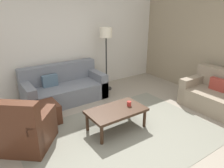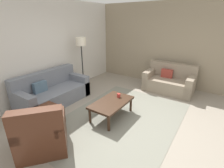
{
  "view_description": "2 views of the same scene",
  "coord_description": "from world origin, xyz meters",
  "px_view_note": "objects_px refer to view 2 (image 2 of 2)",
  "views": [
    {
      "loc": [
        -2.06,
        -2.64,
        2.28
      ],
      "look_at": [
        0.16,
        0.6,
        0.78
      ],
      "focal_mm": 34.05,
      "sensor_mm": 36.0,
      "label": 1
    },
    {
      "loc": [
        -2.83,
        -1.69,
        2.2
      ],
      "look_at": [
        0.06,
        0.27,
        0.84
      ],
      "focal_mm": 26.28,
      "sensor_mm": 36.0,
      "label": 2
    }
  ],
  "objects_px": {
    "couch_loveseat": "(169,82)",
    "lamp_standing": "(81,47)",
    "ottoman": "(47,116)",
    "couch_main": "(52,92)",
    "armchair_leather": "(42,136)",
    "cup": "(119,95)",
    "coffee_table": "(112,103)"
  },
  "relations": [
    {
      "from": "coffee_table",
      "to": "lamp_standing",
      "type": "height_order",
      "value": "lamp_standing"
    },
    {
      "from": "couch_main",
      "to": "coffee_table",
      "type": "xyz_separation_m",
      "value": [
        0.31,
        -1.84,
        0.06
      ]
    },
    {
      "from": "lamp_standing",
      "to": "armchair_leather",
      "type": "bearing_deg",
      "value": -150.74
    },
    {
      "from": "couch_loveseat",
      "to": "coffee_table",
      "type": "height_order",
      "value": "couch_loveseat"
    },
    {
      "from": "armchair_leather",
      "to": "ottoman",
      "type": "relative_size",
      "value": 2.01
    },
    {
      "from": "cup",
      "to": "lamp_standing",
      "type": "xyz_separation_m",
      "value": [
        0.67,
        1.83,
        0.95
      ]
    },
    {
      "from": "couch_main",
      "to": "coffee_table",
      "type": "distance_m",
      "value": 1.86
    },
    {
      "from": "couch_main",
      "to": "ottoman",
      "type": "height_order",
      "value": "couch_main"
    },
    {
      "from": "armchair_leather",
      "to": "couch_loveseat",
      "type": "bearing_deg",
      "value": -14.7
    },
    {
      "from": "cup",
      "to": "couch_main",
      "type": "bearing_deg",
      "value": 108.07
    },
    {
      "from": "cup",
      "to": "lamp_standing",
      "type": "bearing_deg",
      "value": 69.96
    },
    {
      "from": "coffee_table",
      "to": "couch_loveseat",
      "type": "bearing_deg",
      "value": -15.43
    },
    {
      "from": "couch_loveseat",
      "to": "lamp_standing",
      "type": "relative_size",
      "value": 0.89
    },
    {
      "from": "couch_main",
      "to": "lamp_standing",
      "type": "bearing_deg",
      "value": -0.7
    },
    {
      "from": "couch_loveseat",
      "to": "cup",
      "type": "xyz_separation_m",
      "value": [
        -2.13,
        0.66,
        0.16
      ]
    },
    {
      "from": "couch_main",
      "to": "armchair_leather",
      "type": "relative_size",
      "value": 1.73
    },
    {
      "from": "couch_main",
      "to": "lamp_standing",
      "type": "distance_m",
      "value": 1.69
    },
    {
      "from": "couch_main",
      "to": "armchair_leather",
      "type": "distance_m",
      "value": 1.94
    },
    {
      "from": "armchair_leather",
      "to": "ottoman",
      "type": "xyz_separation_m",
      "value": [
        0.53,
        0.63,
        -0.11
      ]
    },
    {
      "from": "ottoman",
      "to": "armchair_leather",
      "type": "bearing_deg",
      "value": -129.91
    },
    {
      "from": "couch_loveseat",
      "to": "coffee_table",
      "type": "relative_size",
      "value": 1.38
    },
    {
      "from": "ottoman",
      "to": "lamp_standing",
      "type": "relative_size",
      "value": 0.33
    },
    {
      "from": "cup",
      "to": "coffee_table",
      "type": "bearing_deg",
      "value": 177.73
    },
    {
      "from": "couch_main",
      "to": "lamp_standing",
      "type": "height_order",
      "value": "lamp_standing"
    },
    {
      "from": "ottoman",
      "to": "coffee_table",
      "type": "bearing_deg",
      "value": -43.72
    },
    {
      "from": "cup",
      "to": "couch_loveseat",
      "type": "bearing_deg",
      "value": -17.16
    },
    {
      "from": "couch_main",
      "to": "cup",
      "type": "xyz_separation_m",
      "value": [
        0.6,
        -1.85,
        0.16
      ]
    },
    {
      "from": "ottoman",
      "to": "coffee_table",
      "type": "distance_m",
      "value": 1.49
    },
    {
      "from": "ottoman",
      "to": "couch_loveseat",
      "type": "bearing_deg",
      "value": -25.82
    },
    {
      "from": "couch_main",
      "to": "ottoman",
      "type": "xyz_separation_m",
      "value": [
        -0.76,
        -0.82,
        -0.1
      ]
    },
    {
      "from": "couch_loveseat",
      "to": "ottoman",
      "type": "distance_m",
      "value": 3.88
    },
    {
      "from": "armchair_leather",
      "to": "ottoman",
      "type": "bearing_deg",
      "value": 50.09
    }
  ]
}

